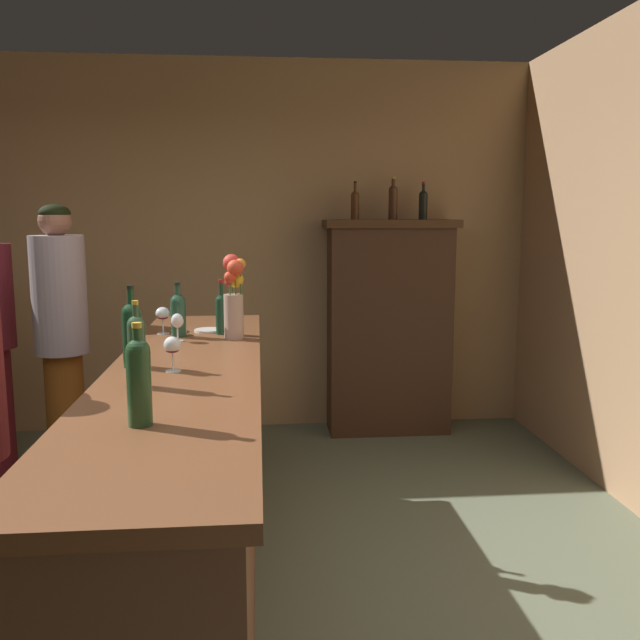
{
  "coord_description": "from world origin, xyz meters",
  "views": [
    {
      "loc": [
        0.58,
        -2.51,
        1.69
      ],
      "look_at": [
        0.83,
        0.27,
        1.26
      ],
      "focal_mm": 38.48,
      "sensor_mm": 36.0,
      "label": 1
    }
  ],
  "objects_px": {
    "bar_counter": "(188,486)",
    "wine_glass_rear": "(163,315)",
    "wine_glass_front": "(172,347)",
    "wine_glass_mid": "(177,322)",
    "cheese_plate": "(209,330)",
    "patron_tall": "(62,337)",
    "display_bottle_left": "(355,204)",
    "display_cabinet": "(389,323)",
    "wine_bottle_rose": "(178,313)",
    "wine_bottle_pinot": "(137,348)",
    "wine_bottle_syrah": "(221,312)",
    "flower_arrangement": "(234,293)",
    "display_bottle_center": "(423,203)",
    "wine_bottle_merlot": "(139,378)",
    "display_bottle_midleft": "(393,200)",
    "wine_bottle_riesling": "(132,332)"
  },
  "relations": [
    {
      "from": "bar_counter",
      "to": "wine_glass_rear",
      "type": "relative_size",
      "value": 20.74
    },
    {
      "from": "wine_glass_mid",
      "to": "display_bottle_left",
      "type": "height_order",
      "value": "display_bottle_left"
    },
    {
      "from": "display_bottle_center",
      "to": "display_cabinet",
      "type": "bearing_deg",
      "value": 180.0
    },
    {
      "from": "bar_counter",
      "to": "wine_glass_rear",
      "type": "distance_m",
      "value": 1.07
    },
    {
      "from": "cheese_plate",
      "to": "display_bottle_center",
      "type": "bearing_deg",
      "value": 42.87
    },
    {
      "from": "display_bottle_midleft",
      "to": "wine_glass_mid",
      "type": "bearing_deg",
      "value": -129.94
    },
    {
      "from": "display_bottle_left",
      "to": "wine_glass_mid",
      "type": "bearing_deg",
      "value": -123.75
    },
    {
      "from": "display_bottle_left",
      "to": "display_bottle_midleft",
      "type": "xyz_separation_m",
      "value": [
        0.29,
        0.0,
        0.02
      ]
    },
    {
      "from": "wine_bottle_syrah",
      "to": "patron_tall",
      "type": "distance_m",
      "value": 1.08
    },
    {
      "from": "patron_tall",
      "to": "flower_arrangement",
      "type": "bearing_deg",
      "value": 21.92
    },
    {
      "from": "wine_bottle_merlot",
      "to": "display_bottle_midleft",
      "type": "height_order",
      "value": "display_bottle_midleft"
    },
    {
      "from": "wine_bottle_pinot",
      "to": "display_bottle_midleft",
      "type": "height_order",
      "value": "display_bottle_midleft"
    },
    {
      "from": "display_cabinet",
      "to": "patron_tall",
      "type": "relative_size",
      "value": 0.95
    },
    {
      "from": "wine_bottle_rose",
      "to": "wine_bottle_merlot",
      "type": "bearing_deg",
      "value": -87.87
    },
    {
      "from": "bar_counter",
      "to": "flower_arrangement",
      "type": "height_order",
      "value": "flower_arrangement"
    },
    {
      "from": "wine_bottle_syrah",
      "to": "display_bottle_midleft",
      "type": "bearing_deg",
      "value": 51.09
    },
    {
      "from": "wine_bottle_syrah",
      "to": "wine_bottle_riesling",
      "type": "relative_size",
      "value": 0.85
    },
    {
      "from": "wine_bottle_rose",
      "to": "bar_counter",
      "type": "bearing_deg",
      "value": -81.98
    },
    {
      "from": "cheese_plate",
      "to": "patron_tall",
      "type": "xyz_separation_m",
      "value": [
        -0.89,
        0.35,
        -0.09
      ]
    },
    {
      "from": "wine_glass_front",
      "to": "wine_glass_rear",
      "type": "relative_size",
      "value": 1.0
    },
    {
      "from": "flower_arrangement",
      "to": "display_bottle_midleft",
      "type": "relative_size",
      "value": 1.36
    },
    {
      "from": "wine_bottle_syrah",
      "to": "wine_bottle_merlot",
      "type": "relative_size",
      "value": 0.93
    },
    {
      "from": "display_cabinet",
      "to": "bar_counter",
      "type": "bearing_deg",
      "value": -119.6
    },
    {
      "from": "wine_glass_front",
      "to": "wine_glass_mid",
      "type": "xyz_separation_m",
      "value": [
        -0.06,
        0.69,
        -0.0
      ]
    },
    {
      "from": "wine_bottle_merlot",
      "to": "wine_glass_rear",
      "type": "bearing_deg",
      "value": 95.25
    },
    {
      "from": "wine_bottle_syrah",
      "to": "display_bottle_center",
      "type": "bearing_deg",
      "value": 46.16
    },
    {
      "from": "wine_bottle_rose",
      "to": "wine_bottle_syrah",
      "type": "bearing_deg",
      "value": 15.31
    },
    {
      "from": "wine_bottle_syrah",
      "to": "wine_bottle_rose",
      "type": "height_order",
      "value": "wine_bottle_syrah"
    },
    {
      "from": "bar_counter",
      "to": "cheese_plate",
      "type": "xyz_separation_m",
      "value": [
        0.04,
        0.91,
        0.53
      ]
    },
    {
      "from": "wine_glass_mid",
      "to": "display_cabinet",
      "type": "bearing_deg",
      "value": 50.39
    },
    {
      "from": "wine_glass_front",
      "to": "patron_tall",
      "type": "xyz_separation_m",
      "value": [
        -0.81,
        1.33,
        -0.18
      ]
    },
    {
      "from": "cheese_plate",
      "to": "patron_tall",
      "type": "relative_size",
      "value": 0.09
    },
    {
      "from": "wine_bottle_pinot",
      "to": "display_bottle_left",
      "type": "xyz_separation_m",
      "value": [
        1.18,
        2.64,
        0.57
      ]
    },
    {
      "from": "display_bottle_left",
      "to": "display_cabinet",
      "type": "bearing_deg",
      "value": 0.0
    },
    {
      "from": "wine_bottle_merlot",
      "to": "patron_tall",
      "type": "relative_size",
      "value": 0.18
    },
    {
      "from": "wine_bottle_merlot",
      "to": "cheese_plate",
      "type": "height_order",
      "value": "wine_bottle_merlot"
    },
    {
      "from": "display_cabinet",
      "to": "wine_bottle_riesling",
      "type": "bearing_deg",
      "value": -123.8
    },
    {
      "from": "wine_glass_rear",
      "to": "display_bottle_left",
      "type": "relative_size",
      "value": 0.51
    },
    {
      "from": "display_cabinet",
      "to": "cheese_plate",
      "type": "bearing_deg",
      "value": -132.07
    },
    {
      "from": "patron_tall",
      "to": "wine_bottle_pinot",
      "type": "bearing_deg",
      "value": -14.0
    },
    {
      "from": "wine_glass_front",
      "to": "cheese_plate",
      "type": "height_order",
      "value": "wine_glass_front"
    },
    {
      "from": "wine_bottle_syrah",
      "to": "wine_bottle_rose",
      "type": "xyz_separation_m",
      "value": [
        -0.22,
        -0.06,
        0.0
      ]
    },
    {
      "from": "display_bottle_left",
      "to": "display_bottle_center",
      "type": "relative_size",
      "value": 1.01
    },
    {
      "from": "display_bottle_left",
      "to": "flower_arrangement",
      "type": "bearing_deg",
      "value": -117.34
    },
    {
      "from": "flower_arrangement",
      "to": "wine_bottle_rose",
      "type": "bearing_deg",
      "value": 163.41
    },
    {
      "from": "wine_glass_mid",
      "to": "wine_bottle_rose",
      "type": "bearing_deg",
      "value": 94.19
    },
    {
      "from": "flower_arrangement",
      "to": "display_bottle_left",
      "type": "height_order",
      "value": "display_bottle_left"
    },
    {
      "from": "wine_bottle_syrah",
      "to": "wine_glass_front",
      "type": "bearing_deg",
      "value": -99.79
    },
    {
      "from": "display_bottle_left",
      "to": "wine_bottle_merlot",
      "type": "bearing_deg",
      "value": -109.32
    },
    {
      "from": "patron_tall",
      "to": "wine_glass_rear",
      "type": "bearing_deg",
      "value": 19.52
    }
  ]
}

